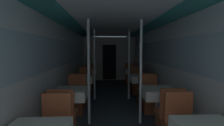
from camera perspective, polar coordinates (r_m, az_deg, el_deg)
The scene contains 26 objects.
wall_left at distance 4.68m, azimuth -15.48°, elevation -0.58°, with size 0.05×9.85×2.07m.
wall_right at distance 4.77m, azimuth 15.50°, elevation -0.48°, with size 0.05×9.85×2.07m.
ceiling_panel at distance 4.58m, azimuth 0.18°, elevation 12.34°, with size 2.53×9.85×0.07m.
bulkhead_far at distance 8.37m, azimuth -0.87°, elevation 1.38°, with size 2.48×0.09×2.07m.
dining_table_left_1 at distance 3.59m, azimuth -13.35°, elevation -10.14°, with size 0.63×0.63×0.71m.
chair_left_near_1 at distance 3.13m, azimuth -15.49°, elevation -18.37°, with size 0.40×0.40×0.88m.
chair_left_far_1 at distance 4.24m, azimuth -11.67°, elevation -12.15°, with size 0.40×0.40×0.88m.
support_pole_left_1 at distance 3.45m, azimuth -7.62°, elevation -3.09°, with size 0.05×0.05×2.07m.
dining_table_left_2 at distance 5.26m, azimuth -9.66°, elevation -5.39°, with size 0.63×0.63×0.71m.
chair_left_near_2 at distance 4.75m, azimuth -10.57°, elevation -10.30°, with size 0.40×0.40×0.88m.
chair_left_far_2 at distance 5.91m, azimuth -8.86°, elevation -7.34°, with size 0.40×0.40×0.88m.
support_pole_left_2 at distance 5.17m, azimuth -5.78°, elevation -0.54°, with size 0.05×0.05×2.07m.
dining_table_left_3 at distance 6.97m, azimuth -7.79°, elevation -2.94°, with size 0.63×0.63×0.71m.
chair_left_near_3 at distance 6.43m, azimuth -8.29°, elevation -6.36°, with size 0.40×0.40×0.88m.
chair_left_far_3 at distance 7.60m, azimuth -7.32°, elevation -4.66°, with size 0.40×0.40×0.88m.
dining_table_right_1 at distance 3.67m, azimuth 14.83°, elevation -9.82°, with size 0.63×0.63×0.71m.
chair_right_near_1 at distance 3.23m, azimuth 17.96°, elevation -17.69°, with size 0.40×0.40×0.88m.
chair_right_far_1 at distance 4.31m, azimuth 12.38°, elevation -11.87°, with size 0.40×0.40×0.88m.
support_pole_right_1 at distance 3.50m, azimuth 9.35°, elevation -2.99°, with size 0.05×0.05×2.07m.
dining_table_right_2 at distance 5.32m, azimuth 9.36°, elevation -5.28°, with size 0.63×0.63×0.71m.
chair_right_near_2 at distance 4.81m, azimuth 10.76°, elevation -10.10°, with size 0.40×0.40×0.88m.
chair_right_far_2 at distance 5.96m, azimuth 8.17°, elevation -7.23°, with size 0.40×0.40×0.88m.
support_pole_right_2 at distance 5.21m, azimuth 5.55°, elevation -0.50°, with size 0.05×0.05×2.07m.
dining_table_right_3 at distance 7.01m, azimuth 6.54°, elevation -2.88°, with size 0.63×0.63×0.71m.
chair_right_near_3 at distance 6.48m, azimuth 7.32°, elevation -6.27°, with size 0.40×0.40×0.88m.
chair_right_far_3 at distance 7.65m, azimuth 5.85°, elevation -4.60°, with size 0.40×0.40×0.88m.
Camera 1 is at (-0.18, -1.00, 1.49)m, focal length 28.00 mm.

